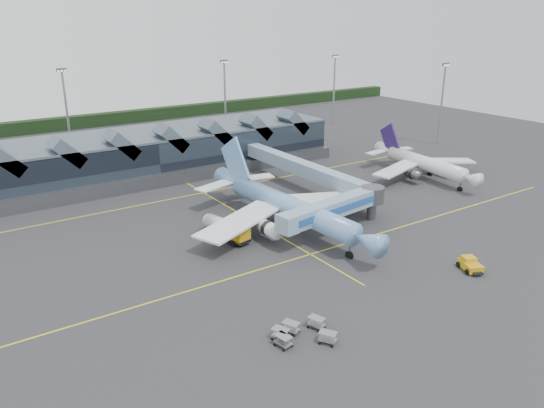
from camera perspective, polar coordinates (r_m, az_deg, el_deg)
ground at (r=87.70m, az=0.95°, el=-3.59°), size 260.00×260.00×0.00m
taxi_stripes at (r=95.46m, az=-2.48°, el=-1.61°), size 120.00×60.00×0.01m
tree_line_far at (r=184.90m, az=-19.12°, el=8.45°), size 260.00×4.00×4.00m
terminal at (r=124.23m, az=-13.64°, el=5.27°), size 90.00×22.25×12.52m
light_masts at (r=146.97m, az=-6.42°, el=10.90°), size 132.40×42.56×22.45m
main_airliner at (r=90.50m, az=1.46°, el=-0.13°), size 36.69×42.24×13.56m
regional_jet at (r=123.94m, az=15.83°, el=4.32°), size 28.41×31.10×10.67m
jet_bridge at (r=89.29m, az=7.38°, el=-0.29°), size 24.17×6.70×6.14m
fuel_truck at (r=86.83m, az=-5.11°, el=-2.58°), size 4.38×10.00×3.33m
pushback_tug at (r=81.67m, az=20.55°, el=-6.14°), size 3.69×4.54×1.82m
baggage_carts at (r=61.85m, az=3.01°, el=-13.57°), size 7.00×6.23×1.37m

